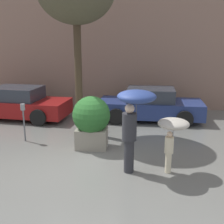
{
  "coord_description": "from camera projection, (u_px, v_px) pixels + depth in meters",
  "views": [
    {
      "loc": [
        1.47,
        -6.7,
        3.24
      ],
      "look_at": [
        0.72,
        1.6,
        1.05
      ],
      "focal_mm": 45.0,
      "sensor_mm": 36.0,
      "label": 1
    }
  ],
  "objects": [
    {
      "name": "parked_car_near",
      "position": [
        150.0,
        105.0,
        11.41
      ],
      "size": [
        4.23,
        2.04,
        1.31
      ],
      "rotation": [
        0.0,
        0.0,
        1.53
      ],
      "color": "navy",
      "rests_on": "ground"
    },
    {
      "name": "parking_meter",
      "position": [
        23.0,
        115.0,
        8.92
      ],
      "size": [
        0.14,
        0.14,
        1.24
      ],
      "color": "#595B60",
      "rests_on": "ground"
    },
    {
      "name": "person_child",
      "position": [
        173.0,
        129.0,
        6.76
      ],
      "size": [
        0.76,
        0.76,
        1.38
      ],
      "rotation": [
        0.0,
        0.0,
        0.59
      ],
      "color": "beige",
      "rests_on": "ground"
    },
    {
      "name": "ground_plane",
      "position": [
        80.0,
        165.0,
        7.4
      ],
      "size": [
        40.0,
        40.0,
        0.0
      ],
      "primitive_type": "plane",
      "color": "slate"
    },
    {
      "name": "planter_box",
      "position": [
        91.0,
        120.0,
        8.39
      ],
      "size": [
        1.13,
        1.13,
        1.6
      ],
      "color": "gray",
      "rests_on": "ground"
    },
    {
      "name": "parked_car_far",
      "position": [
        18.0,
        104.0,
        11.67
      ],
      "size": [
        4.36,
        2.25,
        1.31
      ],
      "rotation": [
        0.0,
        0.0,
        1.46
      ],
      "color": "maroon",
      "rests_on": "ground"
    },
    {
      "name": "person_adult",
      "position": [
        134.0,
        111.0,
        6.63
      ],
      "size": [
        0.92,
        0.92,
        2.08
      ],
      "rotation": [
        0.0,
        0.0,
        -0.1
      ],
      "color": "#2D2D33",
      "rests_on": "ground"
    },
    {
      "name": "building_facade",
      "position": [
        106.0,
        44.0,
        12.9
      ],
      "size": [
        18.0,
        0.3,
        6.0
      ],
      "color": "#8C6B5B",
      "rests_on": "ground"
    }
  ]
}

